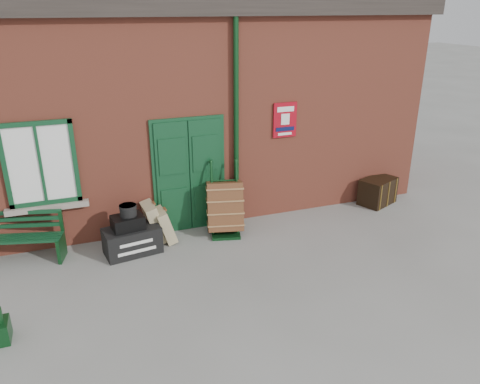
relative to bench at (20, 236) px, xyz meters
name	(u,v)px	position (x,y,z in m)	size (l,w,h in m)	color
ground	(229,259)	(3.41, -1.27, -0.45)	(80.00, 80.00, 0.00)	gray
station_building	(178,102)	(3.41, 2.22, 1.71)	(10.30, 4.30, 4.36)	#AC4D37
bench	(20,236)	(0.00, 0.00, 0.00)	(1.51, 0.79, 0.90)	#103D21
houdini_trunk	(132,240)	(1.86, -0.44, -0.21)	(0.98, 0.54, 0.49)	black
strongbox	(128,222)	(1.81, -0.44, 0.16)	(0.54, 0.39, 0.24)	black
hatbox	(128,210)	(1.84, -0.41, 0.38)	(0.29, 0.29, 0.20)	black
suitcase_back	(154,222)	(2.32, -0.11, -0.06)	(0.21, 0.53, 0.75)	tan
suitcase_front	(165,225)	(2.50, -0.21, -0.12)	(0.19, 0.48, 0.64)	tan
porter_trolley	(225,207)	(3.69, -0.23, 0.09)	(0.83, 0.87, 1.40)	#0D3416
dark_trunk	(378,191)	(7.38, -0.02, -0.16)	(0.82, 0.53, 0.59)	black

